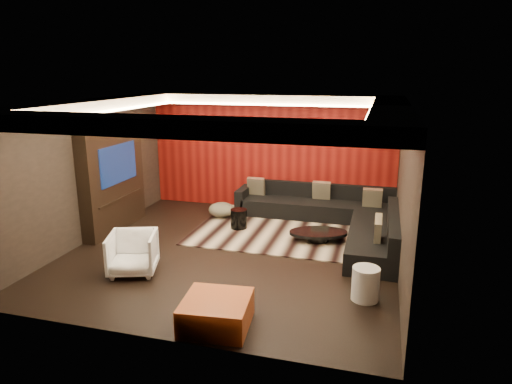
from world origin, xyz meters
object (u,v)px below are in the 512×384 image
(drum_stool, at_px, (239,219))
(white_side_table, at_px, (365,284))
(coffee_table, at_px, (318,236))
(armchair, at_px, (133,253))
(orange_ottoman, at_px, (216,313))
(sectional_sofa, at_px, (335,217))

(drum_stool, bearing_deg, white_side_table, -42.14)
(coffee_table, xyz_separation_m, armchair, (-2.81, -2.31, 0.24))
(drum_stool, distance_m, orange_ottoman, 3.91)
(coffee_table, distance_m, sectional_sofa, 0.91)
(orange_ottoman, height_order, armchair, armchair)
(orange_ottoman, bearing_deg, white_side_table, 34.24)
(white_side_table, xyz_separation_m, sectional_sofa, (-0.77, 3.08, 0.01))
(drum_stool, xyz_separation_m, armchair, (-1.04, -2.61, 0.13))
(white_side_table, bearing_deg, orange_ottoman, -145.76)
(drum_stool, bearing_deg, sectional_sofa, 15.60)
(orange_ottoman, xyz_separation_m, sectional_sofa, (1.12, 4.36, 0.07))
(drum_stool, distance_m, armchair, 2.81)
(orange_ottoman, xyz_separation_m, armchair, (-1.94, 1.19, 0.16))
(orange_ottoman, bearing_deg, sectional_sofa, 75.58)
(armchair, distance_m, sectional_sofa, 4.41)
(armchair, bearing_deg, white_side_table, -17.39)
(coffee_table, bearing_deg, sectional_sofa, 74.07)
(orange_ottoman, bearing_deg, coffee_table, 75.95)
(white_side_table, distance_m, sectional_sofa, 3.17)
(sectional_sofa, bearing_deg, orange_ottoman, -104.42)
(coffee_table, xyz_separation_m, orange_ottoman, (-0.88, -3.50, 0.08))
(coffee_table, distance_m, orange_ottoman, 3.61)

